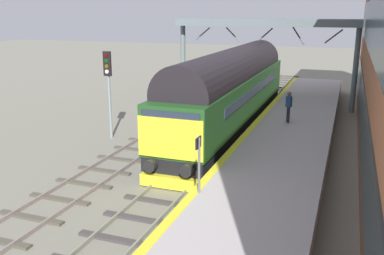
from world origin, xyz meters
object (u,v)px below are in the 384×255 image
(signal_post_mid, at_px, (108,82))
(waiting_passenger, at_px, (289,104))
(platform_number_sign, at_px, (199,156))
(diesel_locomotive, at_px, (231,89))

(signal_post_mid, relative_size, waiting_passenger, 2.85)
(platform_number_sign, bearing_deg, waiting_passenger, 82.05)
(platform_number_sign, height_order, waiting_passenger, platform_number_sign)
(signal_post_mid, height_order, waiting_passenger, signal_post_mid)
(platform_number_sign, bearing_deg, diesel_locomotive, 99.86)
(platform_number_sign, bearing_deg, signal_post_mid, 135.87)
(signal_post_mid, distance_m, platform_number_sign, 10.63)
(platform_number_sign, relative_size, waiting_passenger, 1.13)
(diesel_locomotive, bearing_deg, signal_post_mid, -148.31)
(diesel_locomotive, bearing_deg, waiting_passenger, -12.63)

